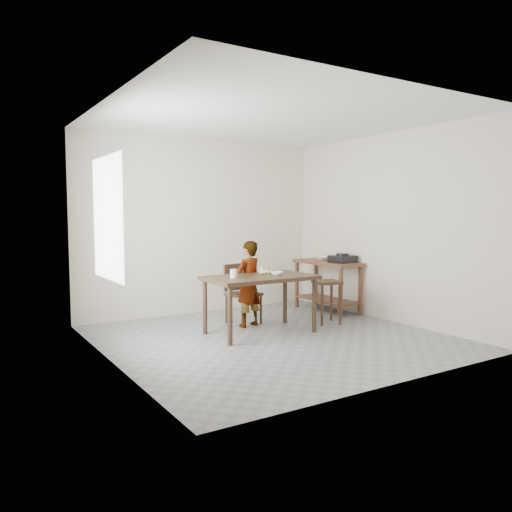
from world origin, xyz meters
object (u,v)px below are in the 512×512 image
child (248,284)px  dining_chair (244,294)px  dining_table (260,305)px  prep_counter (327,286)px  stool (327,302)px

child → dining_chair: (0.05, 0.21, -0.17)m
dining_table → prep_counter: size_ratio=1.17×
dining_table → child: bearing=79.1°
prep_counter → dining_chair: size_ratio=1.44×
prep_counter → stool: prep_counter is taller
dining_table → dining_chair: 0.65m
dining_chair → stool: bearing=-43.4°
dining_table → dining_chair: dining_chair is taller
dining_table → stool: 1.12m
prep_counter → dining_chair: (-1.59, -0.07, 0.02)m
dining_chair → prep_counter: bearing=-8.5°
child → prep_counter: bearing=174.7°
child → dining_chair: child is taller
prep_counter → dining_chair: bearing=-177.7°
prep_counter → child: bearing=-170.4°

